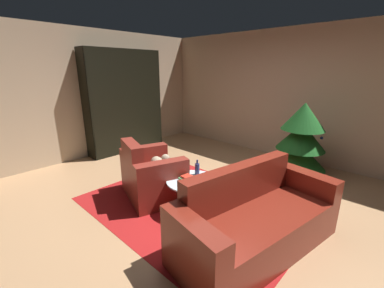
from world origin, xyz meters
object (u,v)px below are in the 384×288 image
object	(u,v)px
coffee_table	(193,183)
bottle_on_table	(197,169)
decorated_tree	(301,139)
couch_red	(255,221)
bookshelf_unit	(129,103)
book_stack_on_table	(187,178)
armchair_red	(151,176)

from	to	relation	value
coffee_table	bottle_on_table	bearing A→B (deg)	114.08
bottle_on_table	decorated_tree	distance (m)	2.06
decorated_tree	bottle_on_table	bearing A→B (deg)	-109.46
couch_red	decorated_tree	world-z (taller)	decorated_tree
bookshelf_unit	decorated_tree	bearing A→B (deg)	17.73
book_stack_on_table	armchair_red	bearing A→B (deg)	-171.46
coffee_table	book_stack_on_table	size ratio (longest dim) A/B	3.26
coffee_table	bottle_on_table	size ratio (longest dim) A/B	3.21
bookshelf_unit	book_stack_on_table	world-z (taller)	bookshelf_unit
coffee_table	bottle_on_table	distance (m)	0.23
armchair_red	book_stack_on_table	xyz separation A→B (m)	(0.66, 0.10, 0.14)
bottle_on_table	book_stack_on_table	bearing A→B (deg)	-81.49
couch_red	decorated_tree	bearing A→B (deg)	100.10
coffee_table	bottle_on_table	xyz separation A→B (m)	(-0.08, 0.18, 0.13)
bookshelf_unit	armchair_red	bearing A→B (deg)	-27.07
armchair_red	book_stack_on_table	size ratio (longest dim) A/B	5.31
armchair_red	decorated_tree	distance (m)	2.64
bottle_on_table	decorated_tree	bearing A→B (deg)	70.54
armchair_red	bottle_on_table	bearing A→B (deg)	27.85
book_stack_on_table	bottle_on_table	world-z (taller)	bottle_on_table
decorated_tree	book_stack_on_table	bearing A→B (deg)	-106.69
bookshelf_unit	couch_red	world-z (taller)	bookshelf_unit
coffee_table	book_stack_on_table	world-z (taller)	book_stack_on_table
armchair_red	decorated_tree	bearing A→B (deg)	60.01
couch_red	coffee_table	size ratio (longest dim) A/B	2.85
couch_red	bookshelf_unit	bearing A→B (deg)	164.74
couch_red	book_stack_on_table	bearing A→B (deg)	178.23
decorated_tree	couch_red	bearing A→B (deg)	-79.90
armchair_red	coffee_table	bearing A→B (deg)	12.18
book_stack_on_table	coffee_table	bearing A→B (deg)	49.68
bottle_on_table	couch_red	bearing A→B (deg)	-13.72
decorated_tree	armchair_red	bearing A→B (deg)	-119.99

